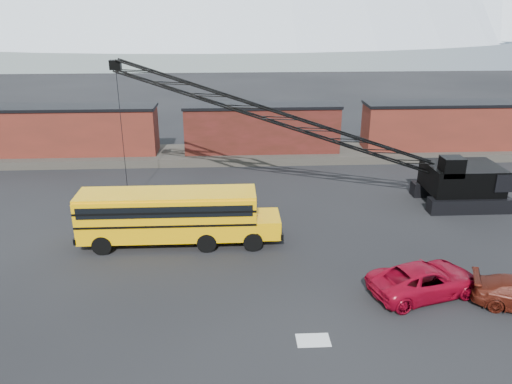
# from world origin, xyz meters

# --- Properties ---
(ground) EXTENTS (160.00, 160.00, 0.00)m
(ground) POSITION_xyz_m (0.00, 0.00, 0.00)
(ground) COLOR black
(ground) RESTS_ON ground
(gravel_berm) EXTENTS (120.00, 5.00, 0.70)m
(gravel_berm) POSITION_xyz_m (0.00, 22.00, 0.35)
(gravel_berm) COLOR #46413A
(gravel_berm) RESTS_ON ground
(boxcar_west_near) EXTENTS (13.70, 3.10, 4.17)m
(boxcar_west_near) POSITION_xyz_m (-16.00, 22.00, 2.76)
(boxcar_west_near) COLOR #4C1E15
(boxcar_west_near) RESTS_ON gravel_berm
(boxcar_mid) EXTENTS (13.70, 3.10, 4.17)m
(boxcar_mid) POSITION_xyz_m (0.00, 22.00, 2.76)
(boxcar_mid) COLOR #521917
(boxcar_mid) RESTS_ON gravel_berm
(boxcar_east_near) EXTENTS (13.70, 3.10, 4.17)m
(boxcar_east_near) POSITION_xyz_m (16.00, 22.00, 2.76)
(boxcar_east_near) COLOR #4C1E15
(boxcar_east_near) RESTS_ON gravel_berm
(snow_patch) EXTENTS (1.40, 0.90, 0.02)m
(snow_patch) POSITION_xyz_m (0.50, -4.00, 0.01)
(snow_patch) COLOR silver
(snow_patch) RESTS_ON ground
(school_bus) EXTENTS (11.65, 2.65, 3.19)m
(school_bus) POSITION_xyz_m (-6.09, 5.31, 1.79)
(school_bus) COLOR #ECA504
(school_bus) RESTS_ON ground
(red_pickup) EXTENTS (5.98, 3.93, 1.53)m
(red_pickup) POSITION_xyz_m (6.38, -0.74, 0.76)
(red_pickup) COLOR maroon
(red_pickup) RESTS_ON ground
(crawler_crane) EXTENTS (26.23, 4.20, 9.98)m
(crawler_crane) POSITION_xyz_m (2.28, 11.04, 5.41)
(crawler_crane) COLOR black
(crawler_crane) RESTS_ON ground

